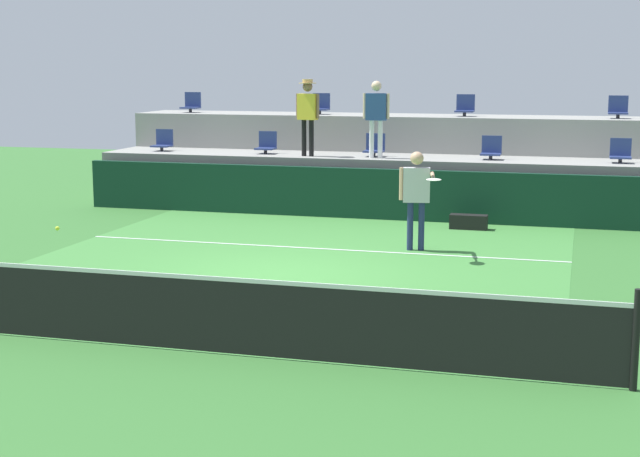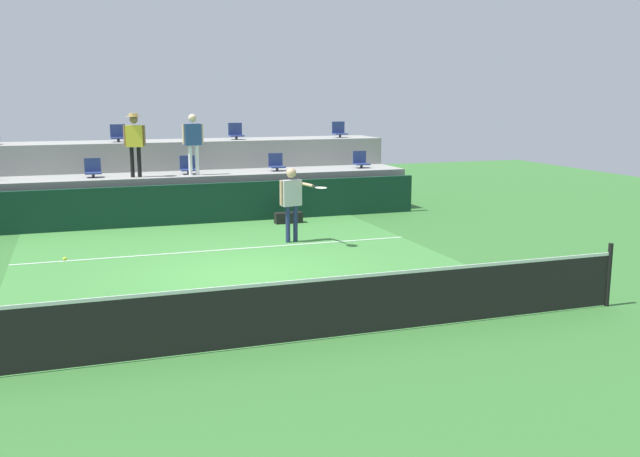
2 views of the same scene
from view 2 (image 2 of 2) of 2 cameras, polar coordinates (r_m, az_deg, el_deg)
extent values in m
plane|color=#336B2D|center=(13.92, -5.90, -3.76)|extent=(40.00, 40.00, 0.00)
cube|color=#3D7F38|center=(14.87, -6.79, -2.83)|extent=(9.00, 10.00, 0.01)
cube|color=white|center=(16.21, -7.86, -1.72)|extent=(9.00, 0.06, 0.00)
cylinder|color=black|center=(12.65, 22.32, -3.49)|extent=(0.08, 0.08, 1.07)
cube|color=black|center=(10.09, -0.66, -6.61)|extent=(10.40, 0.01, 0.87)
cube|color=white|center=(9.97, -0.66, -4.22)|extent=(10.40, 0.02, 0.05)
cube|color=#0F3323|center=(19.60, -9.99, 1.98)|extent=(13.00, 0.16, 1.10)
cube|color=gray|center=(20.86, -10.57, 2.69)|extent=(13.00, 1.80, 1.25)
cube|color=gray|center=(22.58, -11.31, 4.34)|extent=(13.00, 1.80, 2.10)
cylinder|color=#2D2D33|center=(20.41, -17.87, 4.09)|extent=(0.08, 0.08, 0.10)
cube|color=navy|center=(20.40, -17.88, 4.29)|extent=(0.44, 0.40, 0.04)
cube|color=navy|center=(20.56, -17.93, 4.92)|extent=(0.44, 0.04, 0.38)
cylinder|color=#2D2D33|center=(20.63, -10.59, 4.49)|extent=(0.08, 0.08, 0.10)
cube|color=navy|center=(20.62, -10.59, 4.68)|extent=(0.44, 0.40, 0.04)
cube|color=navy|center=(20.78, -10.69, 5.30)|extent=(0.44, 0.04, 0.38)
cylinder|color=#2D2D33|center=(21.18, -3.49, 4.81)|extent=(0.08, 0.08, 0.10)
cube|color=navy|center=(21.17, -3.49, 4.99)|extent=(0.44, 0.40, 0.04)
cube|color=navy|center=(21.33, -3.63, 5.60)|extent=(0.44, 0.04, 0.38)
cylinder|color=#2D2D33|center=(22.07, 3.38, 5.04)|extent=(0.08, 0.08, 0.10)
cube|color=navy|center=(22.06, 3.38, 5.22)|extent=(0.44, 0.40, 0.04)
cube|color=navy|center=(22.21, 3.21, 5.81)|extent=(0.44, 0.04, 0.38)
cylinder|color=#2D2D33|center=(22.16, -16.00, 6.88)|extent=(0.08, 0.08, 0.10)
cube|color=navy|center=(22.16, -16.01, 7.06)|extent=(0.44, 0.40, 0.04)
cube|color=navy|center=(22.33, -16.06, 7.62)|extent=(0.44, 0.04, 0.38)
cylinder|color=#2D2D33|center=(22.66, -6.78, 7.29)|extent=(0.08, 0.08, 0.10)
cube|color=navy|center=(22.65, -6.78, 7.47)|extent=(0.44, 0.40, 0.04)
cube|color=navy|center=(22.82, -6.89, 8.01)|extent=(0.44, 0.04, 0.38)
cylinder|color=#2D2D33|center=(23.66, 1.63, 7.50)|extent=(0.08, 0.08, 0.10)
cube|color=navy|center=(23.66, 1.63, 7.67)|extent=(0.44, 0.40, 0.04)
cube|color=navy|center=(23.82, 1.48, 8.19)|extent=(0.44, 0.04, 0.38)
cylinder|color=navy|center=(16.83, -2.61, 0.34)|extent=(0.13, 0.13, 0.88)
cylinder|color=navy|center=(16.92, -2.01, 0.40)|extent=(0.13, 0.13, 0.88)
cube|color=#B2B2B7|center=(16.76, -2.33, 2.90)|extent=(0.50, 0.27, 0.62)
sphere|color=tan|center=(16.70, -2.34, 4.52)|extent=(0.28, 0.28, 0.24)
cylinder|color=tan|center=(16.63, -3.16, 2.89)|extent=(0.08, 0.08, 0.59)
cylinder|color=tan|center=(16.61, -1.05, 3.57)|extent=(0.17, 0.56, 0.07)
cylinder|color=black|center=(16.29, -0.41, 3.43)|extent=(0.08, 0.26, 0.04)
ellipsoid|color=silver|center=(16.04, 0.08, 3.32)|extent=(0.31, 0.36, 0.03)
cylinder|color=black|center=(20.14, -14.96, 5.21)|extent=(0.13, 0.13, 0.83)
cylinder|color=black|center=(20.12, -14.42, 5.23)|extent=(0.13, 0.13, 0.83)
cube|color=yellow|center=(20.08, -14.78, 7.24)|extent=(0.48, 0.26, 0.59)
sphere|color=#846047|center=(20.06, -14.85, 8.53)|extent=(0.27, 0.27, 0.23)
cylinder|color=#846047|center=(20.11, -15.53, 7.26)|extent=(0.08, 0.08, 0.55)
cylinder|color=#846047|center=(20.05, -14.04, 7.32)|extent=(0.08, 0.08, 0.55)
cylinder|color=tan|center=(20.06, -14.86, 8.75)|extent=(0.48, 0.48, 0.01)
cylinder|color=tan|center=(20.06, -14.86, 8.88)|extent=(0.28, 0.28, 0.09)
cylinder|color=white|center=(20.29, -10.45, 5.45)|extent=(0.12, 0.12, 0.84)
cylinder|color=white|center=(20.34, -9.91, 5.48)|extent=(0.12, 0.12, 0.84)
cube|color=#2D4C8C|center=(20.26, -10.25, 7.49)|extent=(0.47, 0.21, 0.60)
sphere|color=beige|center=(20.25, -10.29, 8.79)|extent=(0.24, 0.24, 0.23)
cylinder|color=beige|center=(20.21, -10.99, 7.51)|extent=(0.07, 0.07, 0.56)
cylinder|color=beige|center=(20.32, -9.52, 7.57)|extent=(0.07, 0.07, 0.56)
sphere|color=#CCE033|center=(12.56, -19.95, -2.33)|extent=(0.07, 0.07, 0.07)
cube|color=black|center=(19.46, -2.57, 0.88)|extent=(0.76, 0.28, 0.30)
camera|label=1|loc=(7.67, 75.30, 1.50)|focal=52.61mm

